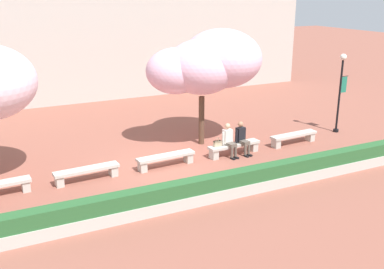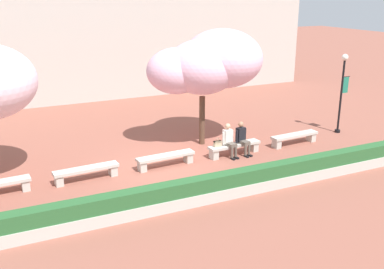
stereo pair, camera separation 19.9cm
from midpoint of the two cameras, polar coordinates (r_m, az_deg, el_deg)
ground_plane at (r=16.29m, az=-3.66°, el=-4.09°), size 100.00×100.00×0.00m
building_facade at (r=27.51m, az=-14.42°, el=13.58°), size 28.00×4.00×8.54m
stone_bench_near_west at (r=15.41m, az=-13.58°, el=-4.64°), size 2.20×0.54×0.45m
stone_bench_center at (r=16.17m, az=-3.69°, el=-3.06°), size 2.20×0.54×0.45m
stone_bench_near_east at (r=17.38m, az=5.05°, el=-1.58°), size 2.20×0.54×0.45m
stone_bench_east_end at (r=18.94m, az=12.49°, el=-0.29°), size 2.20×0.54×0.45m
person_seated_left at (r=17.07m, az=4.37°, el=-0.55°), size 0.50×0.72×1.29m
person_seated_right at (r=17.36m, az=6.04°, el=-0.28°), size 0.50×0.73×1.29m
handbag at (r=16.93m, az=2.92°, el=-1.10°), size 0.30×0.15×0.34m
cherry_tree_main at (r=18.08m, az=1.62°, el=9.01°), size 4.74×3.45×4.63m
lamp_post_with_banner at (r=20.67m, az=18.10°, el=5.93°), size 0.54×0.28×3.49m
planter_hedge_foreground at (r=13.53m, az=1.38°, el=-7.02°), size 16.11×0.50×0.80m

